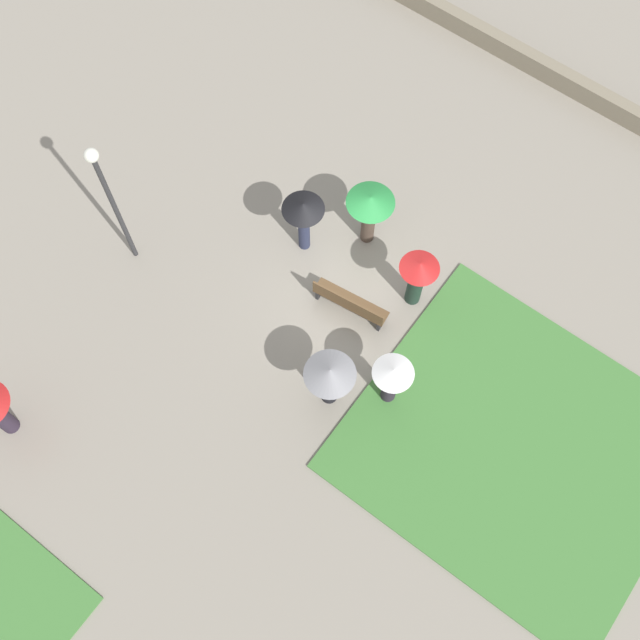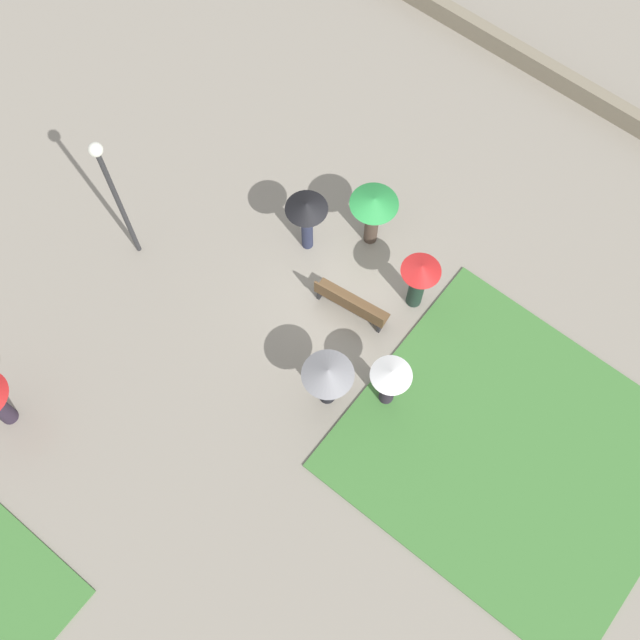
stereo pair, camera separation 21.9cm
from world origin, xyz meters
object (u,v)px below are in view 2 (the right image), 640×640
object	(u,v)px
lamp_post	(112,188)
crowd_person_grey	(328,377)
park_bench	(351,304)
crowd_person_green	(373,209)
crowd_person_white	(390,381)
crowd_person_red	(419,278)
crowd_person_black	(307,214)

from	to	relation	value
lamp_post	crowd_person_grey	distance (m)	6.37
park_bench	crowd_person_green	size ratio (longest dim) A/B	1.02
park_bench	crowd_person_white	xyz separation A→B (m)	(-2.00, 1.22, 0.76)
lamp_post	crowd_person_red	xyz separation A→B (m)	(-6.32, -3.18, -1.63)
lamp_post	crowd_person_black	xyz separation A→B (m)	(-3.28, -2.78, -1.38)
park_bench	crowd_person_black	size ratio (longest dim) A/B	0.98
crowd_person_black	lamp_post	bearing A→B (deg)	118.57
crowd_person_white	crowd_person_grey	distance (m)	1.38
crowd_person_white	park_bench	bearing A→B (deg)	69.80
park_bench	lamp_post	xyz separation A→B (m)	(5.28, 1.95, 2.39)
park_bench	crowd_person_green	world-z (taller)	crowd_person_green
park_bench	crowd_person_white	distance (m)	2.47
lamp_post	park_bench	bearing A→B (deg)	-159.70
crowd_person_grey	crowd_person_red	bearing A→B (deg)	17.22
crowd_person_black	crowd_person_red	distance (m)	3.08
lamp_post	crowd_person_green	xyz separation A→B (m)	(-4.42, -3.91, -1.44)
crowd_person_black	crowd_person_grey	size ratio (longest dim) A/B	1.08
park_bench	crowd_person_green	xyz separation A→B (m)	(0.86, -1.96, 0.95)
lamp_post	crowd_person_red	bearing A→B (deg)	-153.31
lamp_post	crowd_person_white	size ratio (longest dim) A/B	2.45
crowd_person_white	crowd_person_grey	bearing A→B (deg)	138.00
park_bench	crowd_person_black	xyz separation A→B (m)	(2.00, -0.83, 1.01)
crowd_person_red	crowd_person_green	bearing A→B (deg)	80.44
crowd_person_black	crowd_person_red	size ratio (longest dim) A/B	1.05
lamp_post	crowd_person_black	bearing A→B (deg)	-139.69
crowd_person_red	crowd_person_black	bearing A→B (deg)	109.00
crowd_person_red	lamp_post	bearing A→B (deg)	128.23
crowd_person_white	crowd_person_red	world-z (taller)	crowd_person_red
park_bench	lamp_post	bearing A→B (deg)	13.26
crowd_person_white	lamp_post	bearing A→B (deg)	106.92
crowd_person_green	crowd_person_grey	world-z (taller)	crowd_person_green
crowd_person_white	crowd_person_red	size ratio (longest dim) A/B	0.97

